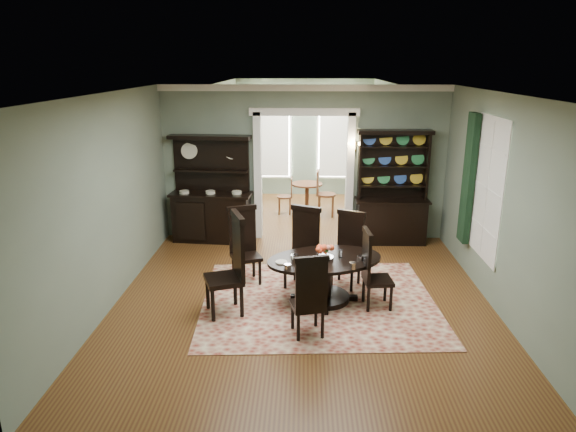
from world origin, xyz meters
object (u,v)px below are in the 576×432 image
Objects in this scene: parlor_table at (307,193)px; welsh_dresser at (392,203)px; dining_table at (325,271)px; sideboard at (212,205)px.

welsh_dresser is at bearing -52.63° from parlor_table.
dining_table is 4.80m from parlor_table.
welsh_dresser is 3.03× the size of parlor_table.
dining_table is at bearing -118.46° from welsh_dresser.
sideboard is 3.50m from welsh_dresser.
sideboard is (-2.12, 2.66, 0.26)m from dining_table.
dining_table reaches higher than parlor_table.
parlor_table is at bearing 126.41° from welsh_dresser.
sideboard is at bearing -131.31° from parlor_table.
dining_table is 2.72× the size of parlor_table.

